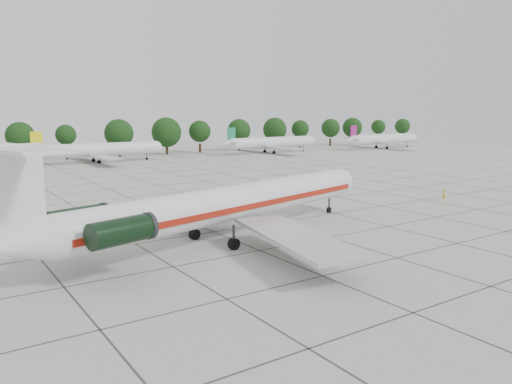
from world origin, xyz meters
TOP-DOWN VIEW (x-y plane):
  - ground at (0.00, 0.00)m, footprint 260.00×260.00m
  - apron_joints at (0.00, 15.00)m, footprint 170.00×170.00m
  - main_airliner at (-9.66, -3.84)m, footprint 41.00×31.65m
  - ground_crew at (26.02, -1.66)m, footprint 0.64×0.52m
  - bg_airliner_c at (2.83, 72.94)m, footprint 28.24×27.20m
  - bg_airliner_d at (51.11, 72.29)m, footprint 28.24×27.20m
  - bg_airliner_e at (90.47, 66.49)m, footprint 28.24×27.20m
  - tree_line at (-11.68, 85.00)m, footprint 249.86×8.44m

SIDE VIEW (x-z plane):
  - ground at x=0.00m, z-range 0.00..0.00m
  - apron_joints at x=0.00m, z-range 0.00..0.02m
  - ground_crew at x=26.02m, z-range 0.00..1.54m
  - bg_airliner_c at x=2.83m, z-range -0.79..6.61m
  - bg_airliner_d at x=51.11m, z-range -0.79..6.61m
  - bg_airliner_e at x=90.47m, z-range -0.79..6.61m
  - main_airliner at x=-9.66m, z-range -1.43..8.31m
  - tree_line at x=-11.68m, z-range 0.87..11.09m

